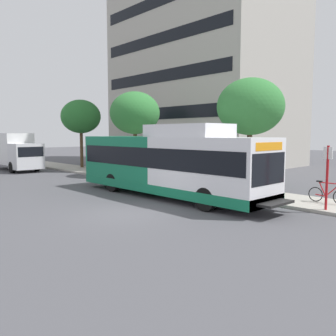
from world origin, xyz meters
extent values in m
plane|color=#4C4C51|center=(0.00, 8.00, 0.00)|extent=(120.00, 120.00, 0.00)
cube|color=#A8A399|center=(7.00, 6.00, 0.07)|extent=(3.00, 56.00, 0.14)
cube|color=white|center=(3.70, -1.16, 1.69)|extent=(2.54, 5.80, 2.73)
cube|color=#14724C|center=(3.70, 4.64, 1.69)|extent=(2.54, 5.80, 2.73)
cube|color=#14724C|center=(3.70, 1.74, 0.54)|extent=(2.57, 11.60, 0.44)
cube|color=black|center=(3.70, 1.74, 2.05)|extent=(2.58, 11.25, 0.96)
cube|color=black|center=(3.70, -4.02, 1.85)|extent=(2.34, 0.10, 1.24)
cube|color=orange|center=(3.70, -4.03, 2.72)|extent=(1.90, 0.08, 0.32)
cube|color=white|center=(3.70, 0.29, 3.35)|extent=(2.16, 4.06, 0.60)
cube|color=black|center=(3.70, -4.41, 0.55)|extent=(1.78, 0.60, 0.10)
cylinder|color=black|center=(2.57, -1.86, 0.50)|extent=(0.30, 1.00, 1.00)
cylinder|color=black|center=(4.83, -1.86, 0.50)|extent=(0.30, 1.00, 1.00)
cylinder|color=black|center=(2.57, 4.93, 0.50)|extent=(0.30, 1.00, 1.00)
cylinder|color=black|center=(4.83, 4.93, 0.50)|extent=(0.30, 1.00, 1.00)
cylinder|color=red|center=(5.83, -5.42, 1.44)|extent=(0.10, 0.10, 2.60)
cube|color=white|center=(5.81, -5.42, 2.44)|extent=(0.04, 0.36, 0.48)
torus|color=black|center=(7.27, -4.35, 0.47)|extent=(0.04, 0.66, 0.66)
cylinder|color=#B2191E|center=(7.27, -5.10, 0.74)|extent=(0.05, 0.64, 0.64)
cylinder|color=#B2191E|center=(7.27, -4.65, 0.74)|extent=(0.05, 0.34, 0.62)
cylinder|color=#B2191E|center=(7.27, -4.95, 1.04)|extent=(0.05, 0.90, 0.05)
cylinder|color=#B2191E|center=(7.27, -4.58, 0.46)|extent=(0.05, 0.45, 0.08)
cube|color=black|center=(7.27, -4.50, 1.08)|extent=(0.12, 0.24, 0.06)
cylinder|color=#4C3823|center=(8.03, -0.26, 1.73)|extent=(0.28, 0.28, 3.17)
ellipsoid|color=#337A38|center=(8.03, -0.26, 4.67)|extent=(3.62, 3.62, 3.07)
cylinder|color=#4C3823|center=(7.77, 9.58, 1.75)|extent=(0.28, 0.28, 3.22)
ellipsoid|color=#337A38|center=(7.77, 9.58, 4.74)|extent=(3.69, 3.69, 3.14)
cylinder|color=#4C3823|center=(7.76, 17.52, 1.78)|extent=(0.28, 0.28, 3.29)
ellipsoid|color=#286B2D|center=(7.76, 17.52, 4.76)|extent=(3.55, 3.55, 3.02)
cube|color=silver|center=(2.89, 17.96, 1.35)|extent=(2.30, 2.00, 2.10)
cube|color=white|center=(2.89, 21.46, 1.90)|extent=(2.30, 5.00, 2.70)
cube|color=black|center=(2.89, 16.99, 1.75)|extent=(2.07, 0.08, 0.80)
cylinder|color=black|center=(1.86, 18.40, 0.46)|extent=(0.26, 0.92, 0.92)
cylinder|color=black|center=(3.92, 18.40, 0.46)|extent=(0.26, 0.92, 0.92)
cylinder|color=black|center=(3.92, 22.54, 0.46)|extent=(0.26, 0.92, 0.92)
cube|color=#ADA89E|center=(19.92, 13.43, 13.64)|extent=(12.09, 17.64, 27.27)
cube|color=black|center=(19.92, 13.43, 1.70)|extent=(12.15, 16.23, 1.10)
cube|color=black|center=(19.92, 13.43, 5.11)|extent=(12.15, 16.23, 1.10)
cube|color=black|center=(19.92, 13.43, 8.52)|extent=(12.15, 16.23, 1.10)
cube|color=black|center=(19.92, 13.43, 11.93)|extent=(12.15, 16.23, 1.10)
cube|color=black|center=(19.92, 13.43, 15.34)|extent=(12.15, 16.23, 1.10)
camera|label=1|loc=(-8.37, -11.24, 3.20)|focal=37.53mm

